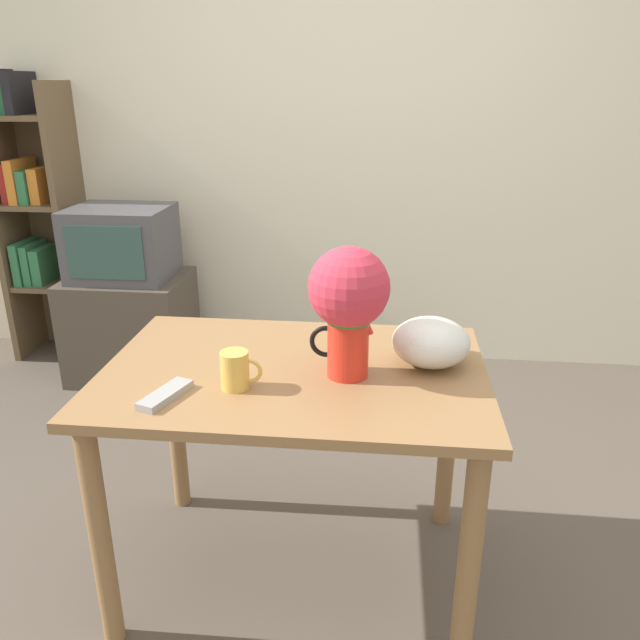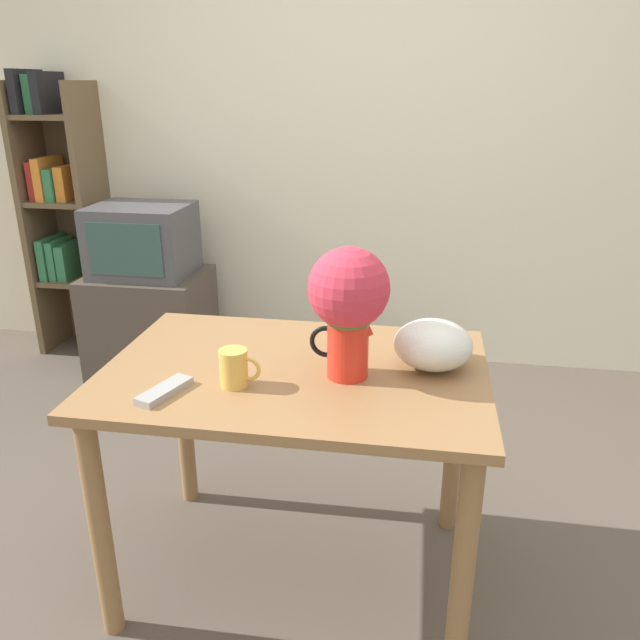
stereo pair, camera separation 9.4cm
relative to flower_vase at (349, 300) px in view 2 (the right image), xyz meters
The scene contains 10 objects.
ground_plane 0.98m from the flower_vase, 154.69° to the left, with size 12.00×12.00×0.00m, color brown.
wall_back 1.92m from the flower_vase, 93.10° to the left, with size 8.00×0.05×2.60m.
table 0.39m from the flower_vase, 169.47° to the left, with size 1.11×0.76×0.75m.
flower_vase is the anchor object (origin of this frame).
coffee_mug 0.36m from the flower_vase, 159.23° to the right, with size 0.11×0.08×0.11m.
white_bowl 0.30m from the flower_vase, 22.89° to the left, with size 0.23×0.23×0.14m.
remote_control 0.55m from the flower_vase, 157.73° to the right, with size 0.11×0.18×0.02m.
tv_stand 2.06m from the flower_vase, 131.31° to the left, with size 0.62×0.50×0.57m.
tv_set 1.95m from the flower_vase, 131.35° to the left, with size 0.50×0.42×0.37m.
bookshelf 2.54m from the flower_vase, 137.47° to the left, with size 0.40×0.33×1.60m.
Camera 2 is at (0.29, -1.64, 1.53)m, focal length 35.00 mm.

